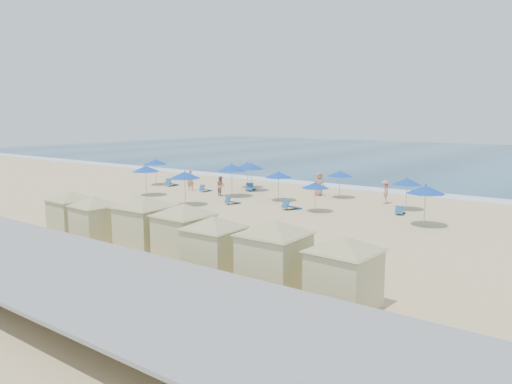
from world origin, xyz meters
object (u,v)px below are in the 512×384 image
beachgoer_0 (191,180)px  umbrella_1 (146,169)px  umbrella_9 (407,182)px  beachgoer_1 (220,186)px  umbrella_2 (248,165)px  umbrella_7 (315,185)px  trash_bin (169,226)px  cabana_4 (214,238)px  beachgoer_2 (385,192)px  cabana_3 (184,225)px  cabana_5 (274,246)px  umbrella_5 (232,168)px  cabana_1 (96,214)px  umbrella_3 (185,175)px  beachgoer_3 (319,184)px  umbrella_8 (340,174)px  umbrella_0 (155,162)px  cabana_0 (71,207)px  umbrella_6 (278,175)px  umbrella_4 (252,166)px  cabana_2 (144,216)px  cabana_6 (344,263)px

beachgoer_0 → umbrella_1: bearing=-126.9°
umbrella_9 → beachgoer_1: umbrella_9 is taller
umbrella_2 → umbrella_7: bearing=-30.6°
trash_bin → cabana_4: cabana_4 is taller
umbrella_7 → beachgoer_2: (2.39, 5.85, -0.93)m
cabana_3 → cabana_5: bearing=-6.7°
cabana_4 → umbrella_5: size_ratio=1.59×
beachgoer_1 → cabana_1: bearing=127.8°
cabana_4 → umbrella_3: cabana_4 is taller
beachgoer_3 → umbrella_1: bearing=163.6°
cabana_1 → cabana_5: (10.91, -0.18, 0.15)m
umbrella_9 → beachgoer_3: umbrella_9 is taller
trash_bin → umbrella_8: bearing=66.8°
cabana_1 → beachgoer_3: cabana_1 is taller
umbrella_0 → beachgoer_0: 5.17m
umbrella_0 → umbrella_7: umbrella_0 is taller
cabana_5 → beachgoer_1: 22.08m
umbrella_0 → umbrella_1: 6.24m
cabana_0 → umbrella_7: cabana_0 is taller
cabana_1 → umbrella_0: cabana_1 is taller
cabana_4 → beachgoer_0: 23.11m
cabana_1 → umbrella_2: cabana_1 is taller
cabana_3 → umbrella_6: 16.28m
trash_bin → umbrella_6: (-1.04, 12.01, 1.59)m
cabana_4 → umbrella_8: cabana_4 is taller
umbrella_3 → umbrella_9: (13.10, 7.73, -0.24)m
cabana_5 → beachgoer_3: size_ratio=2.49×
cabana_0 → umbrella_1: (-7.06, 11.17, 0.66)m
cabana_3 → cabana_4: size_ratio=1.07×
cabana_3 → umbrella_3: cabana_3 is taller
umbrella_0 → beachgoer_2: bearing=9.1°
cabana_5 → umbrella_3: 18.22m
umbrella_4 → beachgoer_3: (5.78, 1.28, -1.17)m
cabana_3 → umbrella_8: size_ratio=2.06×
umbrella_5 → umbrella_7: bearing=-10.2°
umbrella_1 → umbrella_2: 9.15m
cabana_3 → umbrella_6: (-5.56, 15.30, 0.36)m
cabana_0 → beachgoer_3: cabana_0 is taller
umbrella_2 → umbrella_8: bearing=-0.9°
cabana_0 → cabana_1: 2.61m
cabana_3 → umbrella_5: (-9.55, 14.71, 0.68)m
cabana_2 → cabana_6: 10.73m
umbrella_2 → umbrella_6: (6.13, -4.12, -0.00)m
cabana_1 → beachgoer_0: size_ratio=2.40×
cabana_1 → umbrella_5: 15.65m
umbrella_2 → umbrella_4: bearing=-42.2°
cabana_4 → umbrella_8: 20.57m
cabana_4 → umbrella_9: 18.23m
umbrella_8 → umbrella_7: bearing=-77.1°
trash_bin → beachgoer_2: (5.73, 15.76, 0.47)m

